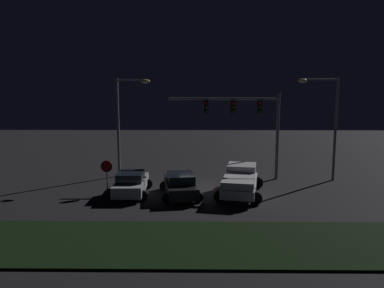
{
  "coord_description": "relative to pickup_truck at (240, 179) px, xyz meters",
  "views": [
    {
      "loc": [
        -0.08,
        -24.66,
        6.52
      ],
      "look_at": [
        -0.37,
        0.29,
        3.05
      ],
      "focal_mm": 34.29,
      "sensor_mm": 36.0,
      "label": 1
    }
  ],
  "objects": [
    {
      "name": "pickup_truck",
      "position": [
        0.0,
        0.0,
        0.0
      ],
      "size": [
        3.57,
        5.68,
        1.8
      ],
      "rotation": [
        0.0,
        0.0,
        1.38
      ],
      "color": "silver",
      "rests_on": "ground_plane"
    },
    {
      "name": "grass_median",
      "position": [
        -2.78,
        -7.91,
        -0.95
      ],
      "size": [
        23.46,
        5.07,
        0.1
      ],
      "primitive_type": "cube",
      "color": "black",
      "rests_on": "ground_plane"
    },
    {
      "name": "traffic_signal_gantry",
      "position": [
        0.83,
        4.36,
        3.9
      ],
      "size": [
        8.32,
        0.56,
        6.5
      ],
      "color": "slate",
      "rests_on": "ground_plane"
    },
    {
      "name": "stop_sign",
      "position": [
        -8.64,
        -0.07,
        0.56
      ],
      "size": [
        0.76,
        0.08,
        2.23
      ],
      "color": "slate",
      "rests_on": "ground_plane"
    },
    {
      "name": "car_sedan_far",
      "position": [
        -3.87,
        -0.53,
        -0.26
      ],
      "size": [
        2.91,
        4.62,
        1.51
      ],
      "rotation": [
        0.0,
        0.0,
        1.72
      ],
      "color": "black",
      "rests_on": "ground_plane"
    },
    {
      "name": "car_sedan",
      "position": [
        -7.07,
        -0.08,
        -0.26
      ],
      "size": [
        2.55,
        4.44,
        1.51
      ],
      "rotation": [
        0.0,
        0.0,
        1.6
      ],
      "color": "#B7B7BC",
      "rests_on": "ground_plane"
    },
    {
      "name": "street_lamp_left",
      "position": [
        -8.39,
        5.17,
        3.87
      ],
      "size": [
        2.66,
        0.44,
        7.66
      ],
      "color": "slate",
      "rests_on": "ground_plane"
    },
    {
      "name": "ground_plane",
      "position": [
        -2.78,
        1.52,
        -1.0
      ],
      "size": [
        80.0,
        80.0,
        0.0
      ],
      "primitive_type": "plane",
      "color": "black"
    },
    {
      "name": "street_lamp_right",
      "position": [
        6.82,
        4.04,
        3.91
      ],
      "size": [
        3.02,
        0.44,
        7.67
      ],
      "color": "slate",
      "rests_on": "ground_plane"
    }
  ]
}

